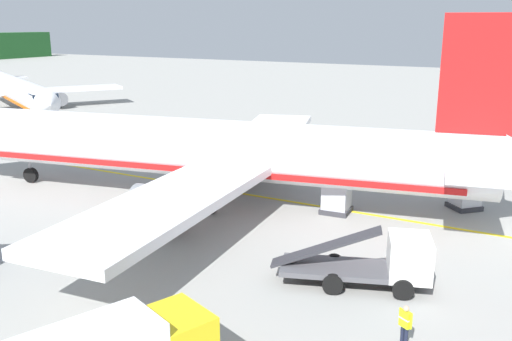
{
  "coord_description": "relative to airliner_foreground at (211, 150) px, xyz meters",
  "views": [
    {
      "loc": [
        -32.14,
        1.3,
        11.39
      ],
      "look_at": [
        -2.15,
        17.6,
        2.31
      ],
      "focal_mm": 39.14,
      "sensor_mm": 36.0,
      "label": 1
    }
  ],
  "objects": [
    {
      "name": "airliner_mid_apron",
      "position": [
        19.74,
        43.27,
        -0.55
      ],
      "size": [
        27.27,
        32.26,
        9.96
      ],
      "color": "silver",
      "rests_on": "ground"
    },
    {
      "name": "crew_loader_right",
      "position": [
        13.2,
        -10.8,
        -2.35
      ],
      "size": [
        0.41,
        0.57,
        1.76
      ],
      "color": "#191E33",
      "rests_on": "ground"
    },
    {
      "name": "apron_guide_line",
      "position": [
        2.2,
        -4.44,
        -3.39
      ],
      "size": [
        0.3,
        60.0,
        0.01
      ],
      "primitive_type": "cube",
      "color": "yellow",
      "rests_on": "ground"
    },
    {
      "name": "service_truck_catering",
      "position": [
        -6.93,
        -13.39,
        -2.23
      ],
      "size": [
        4.21,
        7.1,
        2.73
      ],
      "color": "white",
      "rests_on": "ground"
    },
    {
      "name": "cargo_container_mid",
      "position": [
        6.15,
        -14.96,
        -2.5
      ],
      "size": [
        2.36,
        2.36,
        1.88
      ],
      "color": "#333338",
      "rests_on": "ground"
    },
    {
      "name": "cargo_container_near",
      "position": [
        1.58,
        -8.17,
        -2.39
      ],
      "size": [
        1.84,
        1.84,
        2.11
      ],
      "color": "#333338",
      "rests_on": "ground"
    },
    {
      "name": "crew_marshaller",
      "position": [
        -11.22,
        -15.55,
        -2.43
      ],
      "size": [
        0.43,
        0.55,
        1.63
      ],
      "color": "#191E33",
      "rests_on": "ground"
    },
    {
      "name": "airliner_foreground",
      "position": [
        0.0,
        0.0,
        0.0
      ],
      "size": [
        34.47,
        41.47,
        11.9
      ],
      "color": "white",
      "rests_on": "ground"
    },
    {
      "name": "cargo_container_far",
      "position": [
        11.18,
        -15.3,
        -2.44
      ],
      "size": [
        1.78,
        1.78,
        2.01
      ],
      "color": "#333338",
      "rests_on": "ground"
    }
  ]
}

